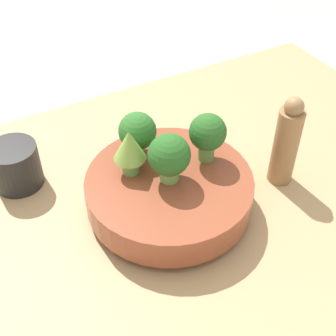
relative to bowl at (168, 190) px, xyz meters
name	(u,v)px	position (x,y,z in m)	size (l,w,h in m)	color
ground_plane	(172,221)	(0.01, 0.00, -0.07)	(6.00, 6.00, 0.00)	#ADA89E
table	(172,213)	(0.01, 0.00, -0.06)	(1.11, 0.74, 0.04)	tan
bowl	(168,190)	(0.00, 0.00, 0.00)	(0.27, 0.27, 0.07)	brown
broccoli_floret_back	(137,131)	(-0.01, 0.08, 0.07)	(0.06, 0.06, 0.08)	#6BA34C
romanesco_piece_far	(129,148)	(-0.05, 0.04, 0.08)	(0.05, 0.05, 0.08)	#6BA34C
broccoli_floret_right	(208,134)	(0.08, 0.01, 0.08)	(0.06, 0.06, 0.09)	#609347
broccoli_floret_center	(168,155)	(0.00, 0.00, 0.07)	(0.07, 0.07, 0.08)	#7AB256
cup	(16,166)	(-0.20, 0.17, 0.00)	(0.08, 0.08, 0.08)	black
pepper_mill	(286,143)	(0.21, -0.03, 0.04)	(0.04, 0.04, 0.17)	#997047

